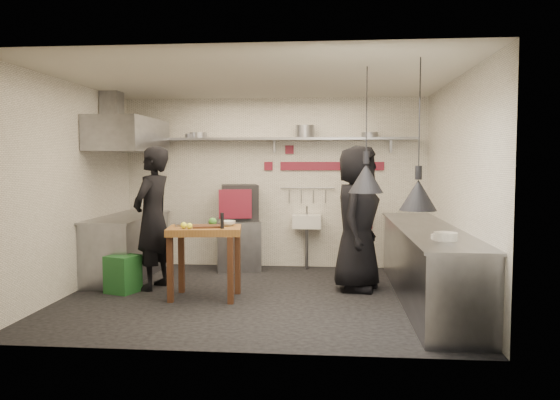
# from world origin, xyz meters

# --- Properties ---
(floor) EXTENTS (5.00, 5.00, 0.00)m
(floor) POSITION_xyz_m (0.00, 0.00, 0.00)
(floor) COLOR black
(floor) RESTS_ON ground
(ceiling) EXTENTS (5.00, 5.00, 0.00)m
(ceiling) POSITION_xyz_m (0.00, 0.00, 2.80)
(ceiling) COLOR beige
(ceiling) RESTS_ON floor
(wall_back) EXTENTS (5.00, 0.04, 2.80)m
(wall_back) POSITION_xyz_m (0.00, 2.10, 1.40)
(wall_back) COLOR silver
(wall_back) RESTS_ON floor
(wall_front) EXTENTS (5.00, 0.04, 2.80)m
(wall_front) POSITION_xyz_m (0.00, -2.10, 1.40)
(wall_front) COLOR silver
(wall_front) RESTS_ON floor
(wall_left) EXTENTS (0.04, 4.20, 2.80)m
(wall_left) POSITION_xyz_m (-2.50, 0.00, 1.40)
(wall_left) COLOR silver
(wall_left) RESTS_ON floor
(wall_right) EXTENTS (0.04, 4.20, 2.80)m
(wall_right) POSITION_xyz_m (2.50, 0.00, 1.40)
(wall_right) COLOR silver
(wall_right) RESTS_ON floor
(red_band_horiz) EXTENTS (1.70, 0.02, 0.14)m
(red_band_horiz) POSITION_xyz_m (0.95, 2.08, 1.68)
(red_band_horiz) COLOR maroon
(red_band_horiz) RESTS_ON wall_back
(red_band_vert) EXTENTS (0.14, 0.02, 1.10)m
(red_band_vert) POSITION_xyz_m (1.55, 2.08, 1.20)
(red_band_vert) COLOR maroon
(red_band_vert) RESTS_ON wall_back
(red_tile_a) EXTENTS (0.14, 0.02, 0.14)m
(red_tile_a) POSITION_xyz_m (0.25, 2.08, 1.95)
(red_tile_a) COLOR maroon
(red_tile_a) RESTS_ON wall_back
(red_tile_b) EXTENTS (0.14, 0.02, 0.14)m
(red_tile_b) POSITION_xyz_m (-0.10, 2.08, 1.68)
(red_tile_b) COLOR maroon
(red_tile_b) RESTS_ON wall_back
(back_shelf) EXTENTS (4.60, 0.34, 0.04)m
(back_shelf) POSITION_xyz_m (0.00, 1.92, 2.12)
(back_shelf) COLOR slate
(back_shelf) RESTS_ON wall_back
(shelf_bracket_left) EXTENTS (0.04, 0.06, 0.24)m
(shelf_bracket_left) POSITION_xyz_m (-1.90, 2.07, 2.02)
(shelf_bracket_left) COLOR slate
(shelf_bracket_left) RESTS_ON wall_back
(shelf_bracket_mid) EXTENTS (0.04, 0.06, 0.24)m
(shelf_bracket_mid) POSITION_xyz_m (0.00, 2.07, 2.02)
(shelf_bracket_mid) COLOR slate
(shelf_bracket_mid) RESTS_ON wall_back
(shelf_bracket_right) EXTENTS (0.04, 0.06, 0.24)m
(shelf_bracket_right) POSITION_xyz_m (1.90, 2.07, 2.02)
(shelf_bracket_right) COLOR slate
(shelf_bracket_right) RESTS_ON wall_back
(pan_far_left) EXTENTS (0.38, 0.38, 0.09)m
(pan_far_left) POSITION_xyz_m (-1.24, 1.92, 2.19)
(pan_far_left) COLOR slate
(pan_far_left) RESTS_ON back_shelf
(pan_mid_left) EXTENTS (0.31, 0.31, 0.07)m
(pan_mid_left) POSITION_xyz_m (-1.35, 1.92, 2.18)
(pan_mid_left) COLOR slate
(pan_mid_left) RESTS_ON back_shelf
(stock_pot) EXTENTS (0.33, 0.33, 0.20)m
(stock_pot) POSITION_xyz_m (0.52, 1.92, 2.24)
(stock_pot) COLOR slate
(stock_pot) RESTS_ON back_shelf
(pan_right) EXTENTS (0.34, 0.34, 0.08)m
(pan_right) POSITION_xyz_m (1.55, 1.92, 2.18)
(pan_right) COLOR slate
(pan_right) RESTS_ON back_shelf
(oven_stand) EXTENTS (0.81, 0.76, 0.80)m
(oven_stand) POSITION_xyz_m (-0.56, 1.76, 0.40)
(oven_stand) COLOR slate
(oven_stand) RESTS_ON floor
(combi_oven) EXTENTS (0.67, 0.65, 0.58)m
(combi_oven) POSITION_xyz_m (-0.54, 1.82, 1.09)
(combi_oven) COLOR black
(combi_oven) RESTS_ON oven_stand
(oven_door) EXTENTS (0.51, 0.15, 0.46)m
(oven_door) POSITION_xyz_m (-0.56, 1.48, 1.09)
(oven_door) COLOR maroon
(oven_door) RESTS_ON combi_oven
(oven_glass) EXTENTS (0.33, 0.09, 0.34)m
(oven_glass) POSITION_xyz_m (-0.56, 1.48, 1.09)
(oven_glass) COLOR black
(oven_glass) RESTS_ON oven_door
(hand_sink) EXTENTS (0.46, 0.34, 0.22)m
(hand_sink) POSITION_xyz_m (0.55, 1.92, 0.78)
(hand_sink) COLOR silver
(hand_sink) RESTS_ON wall_back
(sink_tap) EXTENTS (0.03, 0.03, 0.14)m
(sink_tap) POSITION_xyz_m (0.55, 1.92, 0.96)
(sink_tap) COLOR slate
(sink_tap) RESTS_ON hand_sink
(sink_drain) EXTENTS (0.06, 0.06, 0.66)m
(sink_drain) POSITION_xyz_m (0.55, 1.88, 0.34)
(sink_drain) COLOR slate
(sink_drain) RESTS_ON floor
(utensil_rail) EXTENTS (0.90, 0.02, 0.02)m
(utensil_rail) POSITION_xyz_m (0.55, 2.06, 1.32)
(utensil_rail) COLOR slate
(utensil_rail) RESTS_ON wall_back
(counter_right) EXTENTS (0.70, 3.80, 0.90)m
(counter_right) POSITION_xyz_m (2.15, 0.00, 0.45)
(counter_right) COLOR slate
(counter_right) RESTS_ON floor
(counter_right_top) EXTENTS (0.76, 3.90, 0.03)m
(counter_right_top) POSITION_xyz_m (2.15, 0.00, 0.92)
(counter_right_top) COLOR slate
(counter_right_top) RESTS_ON counter_right
(plate_stack) EXTENTS (0.24, 0.24, 0.09)m
(plate_stack) POSITION_xyz_m (2.12, -1.18, 0.97)
(plate_stack) COLOR silver
(plate_stack) RESTS_ON counter_right_top
(small_bowl_right) EXTENTS (0.28, 0.28, 0.05)m
(small_bowl_right) POSITION_xyz_m (2.10, -1.07, 0.96)
(small_bowl_right) COLOR silver
(small_bowl_right) RESTS_ON counter_right_top
(counter_left) EXTENTS (0.70, 1.90, 0.90)m
(counter_left) POSITION_xyz_m (-2.15, 1.05, 0.45)
(counter_left) COLOR slate
(counter_left) RESTS_ON floor
(counter_left_top) EXTENTS (0.76, 2.00, 0.03)m
(counter_left_top) POSITION_xyz_m (-2.15, 1.05, 0.92)
(counter_left_top) COLOR slate
(counter_left_top) RESTS_ON counter_left
(extractor_hood) EXTENTS (0.78, 1.60, 0.50)m
(extractor_hood) POSITION_xyz_m (-2.10, 1.05, 2.15)
(extractor_hood) COLOR slate
(extractor_hood) RESTS_ON ceiling
(hood_duct) EXTENTS (0.28, 0.28, 0.50)m
(hood_duct) POSITION_xyz_m (-2.35, 1.05, 2.55)
(hood_duct) COLOR slate
(hood_duct) RESTS_ON ceiling
(green_bin) EXTENTS (0.47, 0.47, 0.50)m
(green_bin) POSITION_xyz_m (-1.84, 0.06, 0.25)
(green_bin) COLOR #1C5724
(green_bin) RESTS_ON floor
(prep_table) EXTENTS (1.00, 0.76, 0.92)m
(prep_table) POSITION_xyz_m (-0.67, -0.14, 0.46)
(prep_table) COLOR brown
(prep_table) RESTS_ON floor
(cutting_board) EXTENTS (0.41, 0.33, 0.02)m
(cutting_board) POSITION_xyz_m (-0.63, -0.18, 0.93)
(cutting_board) COLOR #452616
(cutting_board) RESTS_ON prep_table
(pepper_mill) EXTENTS (0.05, 0.05, 0.20)m
(pepper_mill) POSITION_xyz_m (-0.41, -0.30, 1.02)
(pepper_mill) COLOR black
(pepper_mill) RESTS_ON prep_table
(lemon_a) EXTENTS (0.08, 0.08, 0.08)m
(lemon_a) POSITION_xyz_m (-0.90, -0.32, 0.96)
(lemon_a) COLOR #F6FF2A
(lemon_a) RESTS_ON prep_table
(lemon_b) EXTENTS (0.09, 0.09, 0.07)m
(lemon_b) POSITION_xyz_m (-0.81, -0.36, 0.96)
(lemon_b) COLOR #F6FF2A
(lemon_b) RESTS_ON prep_table
(veg_ball) EXTENTS (0.11, 0.11, 0.11)m
(veg_ball) POSITION_xyz_m (-0.60, 0.02, 0.97)
(veg_ball) COLOR #3C822E
(veg_ball) RESTS_ON prep_table
(steel_tray) EXTENTS (0.23, 0.19, 0.03)m
(steel_tray) POSITION_xyz_m (-0.97, -0.08, 0.94)
(steel_tray) COLOR slate
(steel_tray) RESTS_ON prep_table
(bowl) EXTENTS (0.25, 0.25, 0.07)m
(bowl) POSITION_xyz_m (-0.41, 0.01, 0.95)
(bowl) COLOR silver
(bowl) RESTS_ON prep_table
(heat_lamp_near) EXTENTS (0.42, 0.42, 1.40)m
(heat_lamp_near) POSITION_xyz_m (1.32, -0.79, 2.10)
(heat_lamp_near) COLOR black
(heat_lamp_near) RESTS_ON ceiling
(heat_lamp_far) EXTENTS (0.43, 0.43, 1.55)m
(heat_lamp_far) POSITION_xyz_m (1.82, -1.28, 2.03)
(heat_lamp_far) COLOR black
(heat_lamp_far) RESTS_ON ceiling
(chef_left) EXTENTS (0.62, 0.80, 1.96)m
(chef_left) POSITION_xyz_m (-1.51, 0.32, 0.98)
(chef_left) COLOR black
(chef_left) RESTS_ON floor
(chef_right) EXTENTS (0.86, 1.09, 1.97)m
(chef_right) POSITION_xyz_m (1.29, 0.50, 0.99)
(chef_right) COLOR black
(chef_right) RESTS_ON floor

